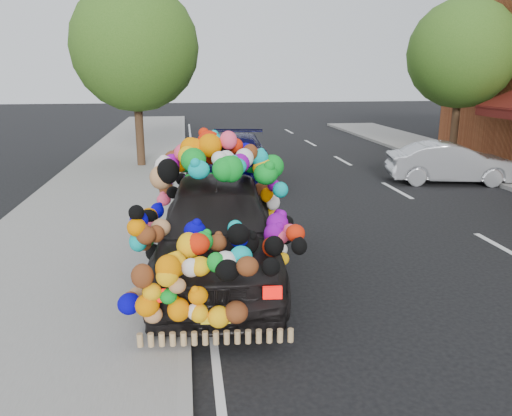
% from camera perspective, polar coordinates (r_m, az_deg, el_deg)
% --- Properties ---
extents(ground, '(100.00, 100.00, 0.00)m').
position_cam_1_polar(ground, '(8.92, 7.17, -5.95)').
color(ground, black).
rests_on(ground, ground).
extents(sidewalk, '(4.00, 60.00, 0.12)m').
position_cam_1_polar(sidewalk, '(8.85, -21.01, -6.64)').
color(sidewalk, gray).
rests_on(sidewalk, ground).
extents(kerb, '(0.15, 60.00, 0.13)m').
position_cam_1_polar(kerb, '(8.60, -8.20, -6.32)').
color(kerb, gray).
rests_on(kerb, ground).
extents(lane_markings, '(6.00, 50.00, 0.01)m').
position_cam_1_polar(lane_markings, '(10.42, 26.71, -4.33)').
color(lane_markings, silver).
rests_on(lane_markings, ground).
extents(tree_near_sidewalk, '(4.20, 4.20, 6.13)m').
position_cam_1_polar(tree_near_sidewalk, '(17.61, -13.72, 17.43)').
color(tree_near_sidewalk, '#332114').
rests_on(tree_near_sidewalk, ground).
extents(tree_far_b, '(4.00, 4.00, 5.90)m').
position_cam_1_polar(tree_far_b, '(20.74, 22.50, 15.97)').
color(tree_far_b, '#332114').
rests_on(tree_far_b, ground).
extents(plush_art_car, '(2.65, 5.12, 2.27)m').
position_cam_1_polar(plush_art_car, '(7.86, -4.49, 0.21)').
color(plush_art_car, black).
rests_on(plush_art_car, ground).
extents(navy_sedan, '(2.72, 5.12, 1.41)m').
position_cam_1_polar(navy_sedan, '(14.93, -2.51, 5.54)').
color(navy_sedan, black).
rests_on(navy_sedan, ground).
extents(silver_hatchback, '(3.85, 1.99, 1.21)m').
position_cam_1_polar(silver_hatchback, '(16.04, 21.35, 4.82)').
color(silver_hatchback, '#ACAEB2').
rests_on(silver_hatchback, ground).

